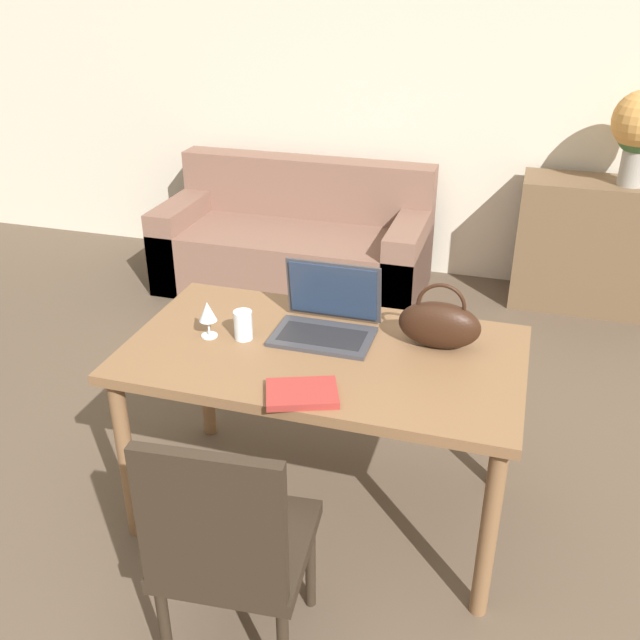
{
  "coord_description": "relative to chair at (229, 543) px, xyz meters",
  "views": [
    {
      "loc": [
        0.5,
        -1.58,
        2.04
      ],
      "look_at": [
        -0.16,
        0.6,
        0.87
      ],
      "focal_mm": 40.0,
      "sensor_mm": 36.0,
      "label": 1
    }
  ],
  "objects": [
    {
      "name": "drinking_glass",
      "position": [
        -0.25,
        0.76,
        0.3
      ],
      "size": [
        0.07,
        0.07,
        0.11
      ],
      "color": "silver",
      "rests_on": "dining_table"
    },
    {
      "name": "sideboard",
      "position": [
        1.16,
        3.09,
        -0.09
      ],
      "size": [
        0.96,
        0.4,
        0.83
      ],
      "color": "brown",
      "rests_on": "ground_plane"
    },
    {
      "name": "ground_plane",
      "position": [
        0.21,
        0.17,
        -0.5
      ],
      "size": [
        14.0,
        14.0,
        0.0
      ],
      "primitive_type": "plane",
      "color": "brown"
    },
    {
      "name": "book",
      "position": [
        0.08,
        0.45,
        0.26
      ],
      "size": [
        0.28,
        0.24,
        0.02
      ],
      "rotation": [
        0.0,
        0.0,
        0.36
      ],
      "color": "maroon",
      "rests_on": "dining_table"
    },
    {
      "name": "chair",
      "position": [
        0.0,
        0.0,
        0.0
      ],
      "size": [
        0.48,
        0.48,
        0.92
      ],
      "rotation": [
        0.0,
        0.0,
        0.08
      ],
      "color": "#2D2319",
      "rests_on": "ground_plane"
    },
    {
      "name": "wine_glass",
      "position": [
        -0.38,
        0.74,
        0.35
      ],
      "size": [
        0.07,
        0.07,
        0.14
      ],
      "color": "silver",
      "rests_on": "dining_table"
    },
    {
      "name": "handbag",
      "position": [
        0.46,
        0.91,
        0.34
      ],
      "size": [
        0.3,
        0.12,
        0.26
      ],
      "color": "black",
      "rests_on": "dining_table"
    },
    {
      "name": "couch",
      "position": [
        -0.75,
        2.86,
        -0.22
      ],
      "size": [
        1.76,
        0.82,
        0.82
      ],
      "color": "#7F5B4C",
      "rests_on": "ground_plane"
    },
    {
      "name": "laptop",
      "position": [
        0.04,
        0.91,
        0.31
      ],
      "size": [
        0.38,
        0.29,
        0.26
      ],
      "color": "#38383D",
      "rests_on": "dining_table"
    },
    {
      "name": "dining_table",
      "position": [
        0.06,
        0.77,
        0.16
      ],
      "size": [
        1.45,
        0.82,
        0.75
      ],
      "color": "brown",
      "rests_on": "ground_plane"
    },
    {
      "name": "wall_back",
      "position": [
        0.21,
        3.38,
        0.85
      ],
      "size": [
        10.0,
        0.06,
        2.7
      ],
      "color": "beige",
      "rests_on": "ground_plane"
    }
  ]
}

